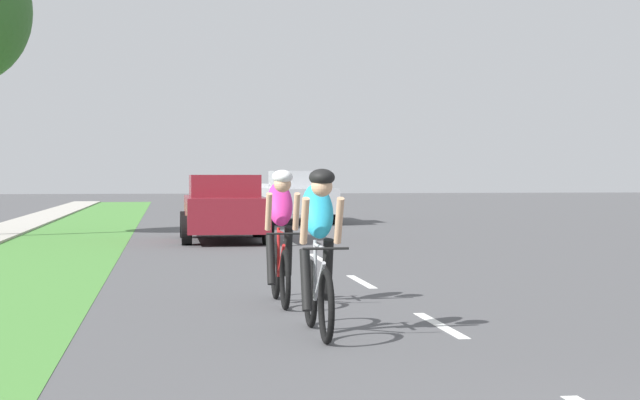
# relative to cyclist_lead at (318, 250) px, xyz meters

# --- Properties ---
(ground_plane) EXTENTS (120.00, 120.00, 0.00)m
(ground_plane) POSITION_rel_cyclist_lead_xyz_m (1.32, 13.73, -0.81)
(ground_plane) COLOR #4C4C4F
(grass_verge) EXTENTS (2.77, 70.00, 0.01)m
(grass_verge) POSITION_rel_cyclist_lead_xyz_m (-3.67, 13.73, -0.81)
(grass_verge) COLOR #478438
(grass_verge) RESTS_ON ground_plane
(lane_markings_center) EXTENTS (0.12, 53.49, 0.01)m
(lane_markings_center) POSITION_rel_cyclist_lead_xyz_m (1.32, 17.73, -0.81)
(lane_markings_center) COLOR white
(lane_markings_center) RESTS_ON ground_plane
(cyclist_lead) EXTENTS (0.42, 1.72, 1.58)m
(cyclist_lead) POSITION_rel_cyclist_lead_xyz_m (0.00, 0.00, 0.00)
(cyclist_lead) COLOR black
(cyclist_lead) RESTS_ON ground_plane
(cyclist_trailing) EXTENTS (0.42, 1.72, 1.58)m
(cyclist_trailing) POSITION_rel_cyclist_lead_xyz_m (-0.10, 2.39, 0.00)
(cyclist_trailing) COLOR black
(cyclist_trailing) RESTS_ON ground_plane
(sedan_maroon) EXTENTS (1.98, 4.30, 1.52)m
(sedan_maroon) POSITION_rel_cyclist_lead_xyz_m (-0.12, 14.23, -0.04)
(sedan_maroon) COLOR maroon
(sedan_maroon) RESTS_ON ground_plane
(pickup_silver) EXTENTS (2.22, 5.10, 1.64)m
(pickup_silver) POSITION_rel_cyclist_lead_xyz_m (2.70, 23.12, 0.02)
(pickup_silver) COLOR #A5A8AD
(pickup_silver) RESTS_ON ground_plane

